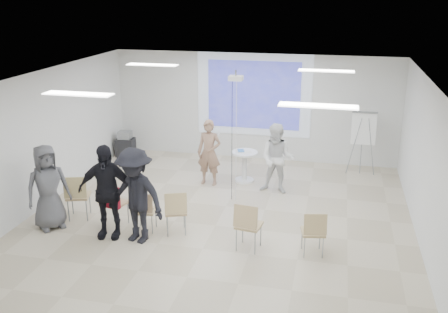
% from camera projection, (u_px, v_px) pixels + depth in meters
% --- Properties ---
extents(floor, '(8.00, 9.00, 0.10)m').
position_uv_depth(floor, '(215.00, 228.00, 10.34)').
color(floor, beige).
rests_on(floor, ground).
extents(ceiling, '(8.00, 9.00, 0.10)m').
position_uv_depth(ceiling, '(214.00, 79.00, 9.35)').
color(ceiling, white).
rests_on(ceiling, wall_back).
extents(wall_back, '(8.00, 0.10, 3.00)m').
position_uv_depth(wall_back, '(254.00, 107.00, 14.05)').
color(wall_back, silver).
rests_on(wall_back, floor).
extents(wall_left, '(0.10, 9.00, 3.00)m').
position_uv_depth(wall_left, '(32.00, 144.00, 10.71)').
color(wall_left, silver).
rests_on(wall_left, floor).
extents(wall_right, '(0.10, 9.00, 3.00)m').
position_uv_depth(wall_right, '(433.00, 173.00, 8.99)').
color(wall_right, silver).
rests_on(wall_right, floor).
extents(projection_halo, '(3.20, 0.01, 2.30)m').
position_uv_depth(projection_halo, '(254.00, 95.00, 13.88)').
color(projection_halo, silver).
rests_on(projection_halo, wall_back).
extents(projection_image, '(2.60, 0.01, 1.90)m').
position_uv_depth(projection_image, '(254.00, 95.00, 13.87)').
color(projection_image, '#383EBE').
rests_on(projection_image, wall_back).
extents(pedestal_table, '(0.83, 0.83, 0.81)m').
position_uv_depth(pedestal_table, '(244.00, 164.00, 12.57)').
color(pedestal_table, white).
rests_on(pedestal_table, floor).
extents(player_left, '(0.70, 0.50, 1.86)m').
position_uv_depth(player_left, '(209.00, 148.00, 12.26)').
color(player_left, '#A07962').
rests_on(player_left, floor).
extents(player_right, '(0.97, 0.81, 1.87)m').
position_uv_depth(player_right, '(277.00, 155.00, 11.74)').
color(player_right, white).
rests_on(player_right, floor).
extents(controller_left, '(0.04, 0.12, 0.04)m').
position_uv_depth(controller_left, '(219.00, 135.00, 12.36)').
color(controller_left, silver).
rests_on(controller_left, player_left).
extents(controller_right, '(0.05, 0.12, 0.04)m').
position_uv_depth(controller_right, '(272.00, 138.00, 11.91)').
color(controller_right, white).
rests_on(controller_right, player_right).
extents(chair_far_left, '(0.59, 0.61, 0.99)m').
position_uv_depth(chair_far_left, '(77.00, 193.00, 10.44)').
color(chair_far_left, tan).
rests_on(chair_far_left, floor).
extents(chair_left_mid, '(0.56, 0.58, 0.98)m').
position_uv_depth(chair_left_mid, '(112.00, 201.00, 10.11)').
color(chair_left_mid, tan).
rests_on(chair_left_mid, floor).
extents(chair_left_inner, '(0.45, 0.48, 0.86)m').
position_uv_depth(chair_left_inner, '(145.00, 209.00, 9.91)').
color(chair_left_inner, tan).
rests_on(chair_left_inner, floor).
extents(chair_center, '(0.57, 0.59, 0.92)m').
position_uv_depth(chair_center, '(176.00, 209.00, 9.81)').
color(chair_center, tan).
rests_on(chair_center, floor).
extents(chair_right_inner, '(0.51, 0.54, 0.96)m').
position_uv_depth(chair_right_inner, '(248.00, 223.00, 9.17)').
color(chair_right_inner, tan).
rests_on(chair_right_inner, floor).
extents(chair_right_far, '(0.50, 0.52, 0.88)m').
position_uv_depth(chair_right_far, '(314.00, 230.00, 9.00)').
color(chair_right_far, tan).
rests_on(chair_right_far, floor).
extents(red_jacket, '(0.48, 0.21, 0.45)m').
position_uv_depth(red_jacket, '(109.00, 197.00, 9.94)').
color(red_jacket, '#AE1529').
rests_on(red_jacket, chair_left_mid).
extents(laptop, '(0.34, 0.27, 0.02)m').
position_uv_depth(laptop, '(146.00, 209.00, 10.01)').
color(laptop, black).
rests_on(laptop, chair_left_inner).
extents(audience_left, '(1.34, 0.91, 2.17)m').
position_uv_depth(audience_left, '(106.00, 185.00, 9.57)').
color(audience_left, black).
rests_on(audience_left, floor).
extents(audience_mid, '(1.53, 1.07, 2.14)m').
position_uv_depth(audience_mid, '(135.00, 190.00, 9.38)').
color(audience_mid, black).
rests_on(audience_mid, floor).
extents(audience_outer, '(1.12, 1.14, 1.97)m').
position_uv_depth(audience_outer, '(47.00, 182.00, 9.96)').
color(audience_outer, '#57575C').
rests_on(audience_outer, floor).
extents(flipchart_easel, '(0.73, 0.55, 1.70)m').
position_uv_depth(flipchart_easel, '(364.00, 129.00, 12.80)').
color(flipchart_easel, '#94969C').
rests_on(flipchart_easel, floor).
extents(av_cart, '(0.54, 0.44, 0.76)m').
position_uv_depth(av_cart, '(126.00, 145.00, 14.49)').
color(av_cart, black).
rests_on(av_cart, floor).
extents(ceiling_projector, '(0.30, 0.25, 3.00)m').
position_uv_depth(ceiling_projector, '(236.00, 84.00, 10.83)').
color(ceiling_projector, white).
rests_on(ceiling_projector, ceiling).
extents(fluor_panel_nw, '(1.20, 0.30, 0.02)m').
position_uv_depth(fluor_panel_nw, '(152.00, 65.00, 11.65)').
color(fluor_panel_nw, white).
rests_on(fluor_panel_nw, ceiling).
extents(fluor_panel_ne, '(1.20, 0.30, 0.02)m').
position_uv_depth(fluor_panel_ne, '(326.00, 71.00, 10.80)').
color(fluor_panel_ne, white).
rests_on(fluor_panel_ne, ceiling).
extents(fluor_panel_sw, '(1.20, 0.30, 0.02)m').
position_uv_depth(fluor_panel_sw, '(78.00, 94.00, 8.42)').
color(fluor_panel_sw, white).
rests_on(fluor_panel_sw, ceiling).
extents(fluor_panel_se, '(1.20, 0.30, 0.02)m').
position_uv_depth(fluor_panel_se, '(318.00, 106.00, 7.57)').
color(fluor_panel_se, white).
rests_on(fluor_panel_se, ceiling).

